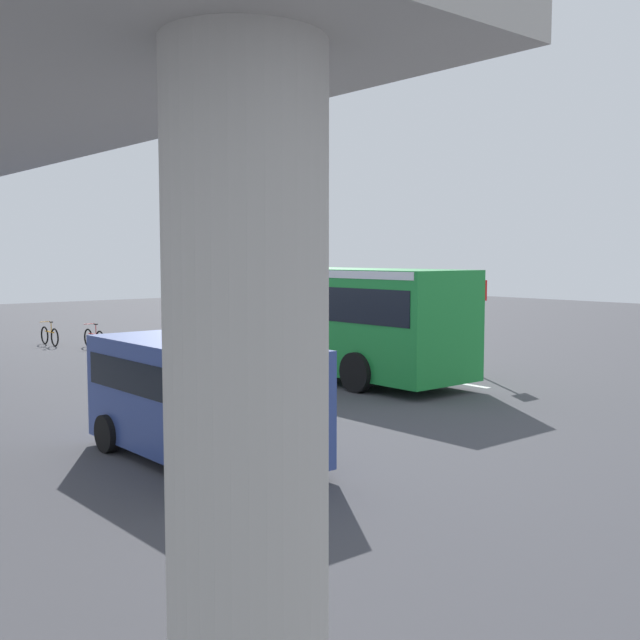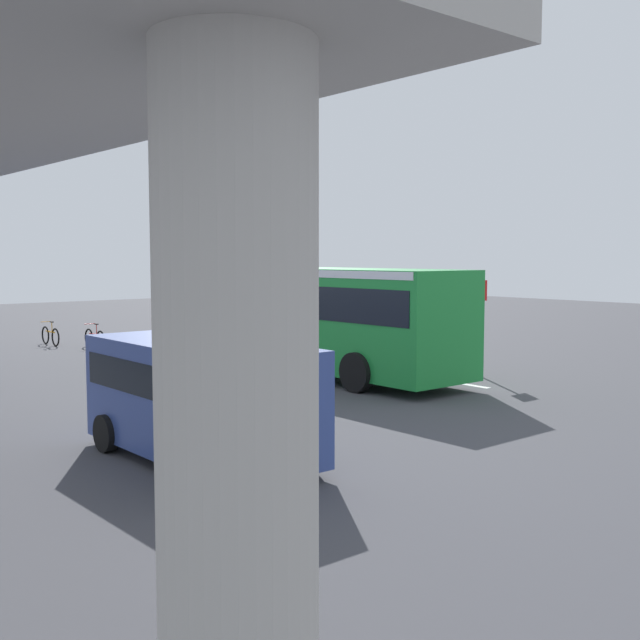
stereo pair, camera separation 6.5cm
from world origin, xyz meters
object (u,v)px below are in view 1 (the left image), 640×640
(city_bus, at_px, (305,310))
(parked_van, at_px, (201,393))
(bicycle_orange, at_px, (50,336))
(bicycle_red, at_px, (94,339))
(pedestrian, at_px, (182,349))
(traffic_sign, at_px, (480,312))

(city_bus, distance_m, parked_van, 10.39)
(parked_van, xyz_separation_m, bicycle_orange, (18.48, -4.42, -0.81))
(city_bus, bearing_deg, parked_van, 130.94)
(bicycle_red, relative_size, bicycle_orange, 1.00)
(pedestrian, distance_m, traffic_sign, 8.65)
(parked_van, height_order, pedestrian, parked_van)
(bicycle_orange, relative_size, traffic_sign, 0.63)
(parked_van, relative_size, bicycle_orange, 2.71)
(parked_van, relative_size, bicycle_red, 2.71)
(bicycle_red, relative_size, traffic_sign, 0.63)
(city_bus, distance_m, pedestrian, 3.95)
(city_bus, height_order, bicycle_red, city_bus)
(pedestrian, bearing_deg, traffic_sign, -125.34)
(bicycle_orange, height_order, pedestrian, pedestrian)
(bicycle_red, distance_m, pedestrian, 8.77)
(traffic_sign, bearing_deg, bicycle_orange, 23.22)
(bicycle_red, xyz_separation_m, pedestrian, (-8.67, 1.21, 0.51))
(bicycle_orange, bearing_deg, traffic_sign, -156.78)
(parked_van, bearing_deg, bicycle_red, -18.02)
(bicycle_orange, bearing_deg, bicycle_red, -155.63)
(parked_van, height_order, bicycle_red, parked_van)
(city_bus, distance_m, bicycle_orange, 12.26)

